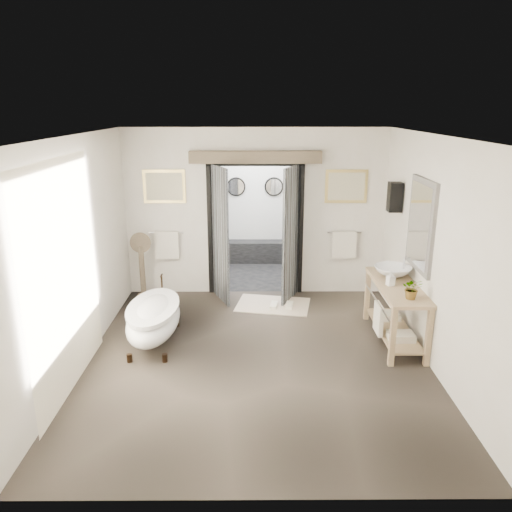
# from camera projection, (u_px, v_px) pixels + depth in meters

# --- Properties ---
(ground_plane) EXTENTS (5.00, 5.00, 0.00)m
(ground_plane) POSITION_uv_depth(u_px,v_px,m) (256.00, 358.00, 6.67)
(ground_plane) COLOR #4E443A
(room_shell) EXTENTS (4.52, 5.02, 2.91)m
(room_shell) POSITION_uv_depth(u_px,v_px,m) (253.00, 225.00, 6.02)
(room_shell) COLOR silver
(room_shell) RESTS_ON ground_plane
(shower_room) EXTENTS (2.22, 2.01, 2.51)m
(shower_room) POSITION_uv_depth(u_px,v_px,m) (255.00, 224.00, 10.23)
(shower_room) COLOR black
(shower_room) RESTS_ON ground_plane
(back_wall_dressing) EXTENTS (3.82, 0.78, 2.52)m
(back_wall_dressing) POSITION_uv_depth(u_px,v_px,m) (255.00, 209.00, 8.43)
(back_wall_dressing) COLOR black
(back_wall_dressing) RESTS_ON ground_plane
(clawfoot_tub) EXTENTS (0.71, 1.58, 0.77)m
(clawfoot_tub) POSITION_uv_depth(u_px,v_px,m) (154.00, 318.00, 7.00)
(clawfoot_tub) COLOR black
(clawfoot_tub) RESTS_ON ground_plane
(vanity) EXTENTS (0.57, 1.60, 0.85)m
(vanity) POSITION_uv_depth(u_px,v_px,m) (394.00, 308.00, 7.04)
(vanity) COLOR tan
(vanity) RESTS_ON ground_plane
(pedestal_mirror) EXTENTS (0.36, 0.23, 1.21)m
(pedestal_mirror) POSITION_uv_depth(u_px,v_px,m) (142.00, 271.00, 8.53)
(pedestal_mirror) COLOR brown
(pedestal_mirror) RESTS_ON ground_plane
(rug) EXTENTS (1.32, 1.00, 0.01)m
(rug) POSITION_uv_depth(u_px,v_px,m) (273.00, 305.00, 8.44)
(rug) COLOR beige
(rug) RESTS_ON ground_plane
(slippers) EXTENTS (0.42, 0.30, 0.05)m
(slippers) POSITION_uv_depth(u_px,v_px,m) (282.00, 305.00, 8.33)
(slippers) COLOR silver
(slippers) RESTS_ON rug
(basin) EXTENTS (0.62, 0.62, 0.18)m
(basin) POSITION_uv_depth(u_px,v_px,m) (393.00, 272.00, 7.17)
(basin) COLOR white
(basin) RESTS_ON vanity
(plant) EXTENTS (0.29, 0.27, 0.28)m
(plant) POSITION_uv_depth(u_px,v_px,m) (412.00, 288.00, 6.39)
(plant) COLOR gray
(plant) RESTS_ON vanity
(soap_bottle_a) EXTENTS (0.12, 0.12, 0.21)m
(soap_bottle_a) POSITION_uv_depth(u_px,v_px,m) (391.00, 278.00, 6.88)
(soap_bottle_a) COLOR gray
(soap_bottle_a) RESTS_ON vanity
(soap_bottle_b) EXTENTS (0.13, 0.13, 0.15)m
(soap_bottle_b) POSITION_uv_depth(u_px,v_px,m) (387.00, 265.00, 7.54)
(soap_bottle_b) COLOR gray
(soap_bottle_b) RESTS_ON vanity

